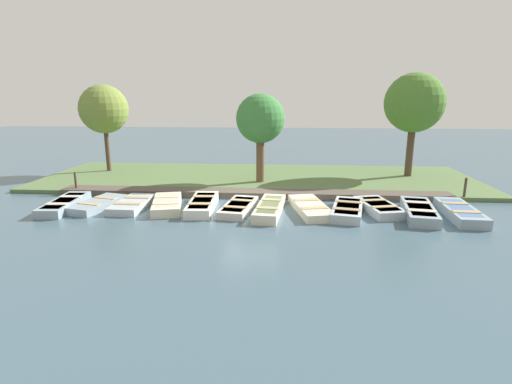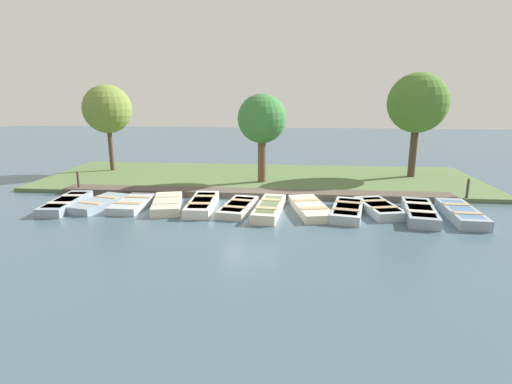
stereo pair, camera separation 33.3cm
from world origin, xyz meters
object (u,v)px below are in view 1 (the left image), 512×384
at_px(rowboat_1, 98,204).
at_px(rowboat_5, 239,207).
at_px(rowboat_0, 64,204).
at_px(rowboat_9, 379,207).
at_px(rowboat_6, 270,208).
at_px(rowboat_11, 460,212).
at_px(rowboat_3, 167,204).
at_px(mooring_post_far, 465,189).
at_px(rowboat_10, 419,211).
at_px(rowboat_2, 133,204).
at_px(mooring_post_near, 76,183).
at_px(rowboat_7, 310,207).
at_px(park_tree_far_left, 104,109).
at_px(rowboat_4, 202,204).
at_px(park_tree_left, 260,120).
at_px(park_tree_center, 414,103).
at_px(rowboat_8, 348,210).

xyz_separation_m(rowboat_1, rowboat_5, (0.01, 6.11, -0.00)).
height_order(rowboat_0, rowboat_9, rowboat_0).
bearing_deg(rowboat_9, rowboat_0, -100.75).
height_order(rowboat_5, rowboat_6, rowboat_6).
bearing_deg(rowboat_11, rowboat_9, -97.13).
bearing_deg(rowboat_3, mooring_post_far, 86.18).
relative_size(rowboat_10, rowboat_11, 1.02).
distance_m(rowboat_2, rowboat_9, 10.45).
relative_size(rowboat_11, mooring_post_near, 3.02).
height_order(rowboat_7, mooring_post_far, mooring_post_far).
distance_m(rowboat_0, rowboat_7, 10.48).
relative_size(rowboat_0, rowboat_11, 0.99).
height_order(rowboat_9, mooring_post_far, mooring_post_far).
relative_size(rowboat_10, park_tree_far_left, 0.64).
bearing_deg(mooring_post_far, rowboat_4, -79.37).
height_order(mooring_post_far, park_tree_left, park_tree_left).
bearing_deg(rowboat_2, park_tree_center, 118.66).
height_order(mooring_post_near, park_tree_left, park_tree_left).
bearing_deg(park_tree_left, rowboat_3, -37.51).
xyz_separation_m(rowboat_0, rowboat_5, (-0.19, 7.48, -0.03)).
bearing_deg(park_tree_center, rowboat_8, -31.83).
xyz_separation_m(rowboat_7, rowboat_8, (0.26, 1.49, 0.02)).
xyz_separation_m(rowboat_0, rowboat_4, (-0.33, 5.91, 0.02)).
bearing_deg(rowboat_6, rowboat_11, 95.96).
height_order(rowboat_0, park_tree_left, park_tree_left).
bearing_deg(mooring_post_near, rowboat_1, 42.94).
height_order(rowboat_2, rowboat_3, rowboat_3).
distance_m(rowboat_6, mooring_post_far, 9.17).
xyz_separation_m(rowboat_1, rowboat_7, (-0.11, 9.11, 0.01)).
xyz_separation_m(rowboat_8, mooring_post_far, (-2.48, 5.63, 0.36)).
height_order(park_tree_left, park_tree_center, park_tree_center).
bearing_deg(rowboat_7, rowboat_9, 81.44).
xyz_separation_m(rowboat_9, park_tree_center, (-6.74, 3.12, 4.06)).
xyz_separation_m(rowboat_9, park_tree_left, (-4.57, -5.24, 3.28)).
distance_m(rowboat_3, rowboat_7, 6.08).
xyz_separation_m(rowboat_5, rowboat_8, (0.15, 4.49, 0.03)).
xyz_separation_m(mooring_post_far, park_tree_left, (-2.55, -9.52, 2.91)).
bearing_deg(rowboat_10, rowboat_11, 99.88).
xyz_separation_m(rowboat_0, park_tree_left, (-5.07, 8.08, 3.27)).
bearing_deg(rowboat_1, rowboat_11, 103.03).
bearing_deg(rowboat_7, rowboat_8, 67.52).
distance_m(rowboat_8, rowboat_10, 2.81).
height_order(rowboat_0, rowboat_11, rowboat_11).
relative_size(rowboat_1, rowboat_8, 0.92).
bearing_deg(rowboat_1, park_tree_center, 128.97).
bearing_deg(rowboat_9, rowboat_4, -101.55).
height_order(rowboat_2, rowboat_8, rowboat_8).
relative_size(rowboat_7, rowboat_8, 1.10).
height_order(rowboat_1, rowboat_11, rowboat_11).
bearing_deg(rowboat_4, rowboat_5, 82.13).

